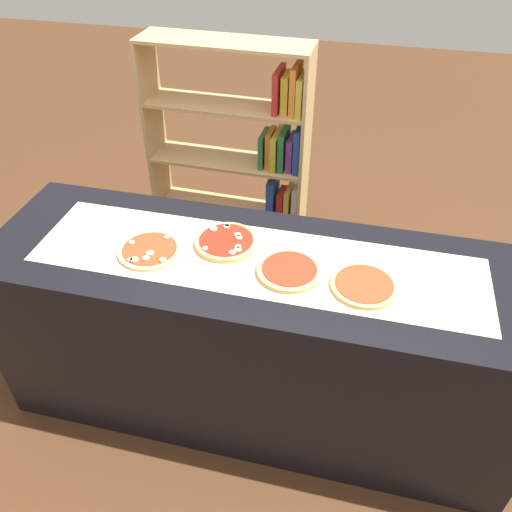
{
  "coord_description": "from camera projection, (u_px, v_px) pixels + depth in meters",
  "views": [
    {
      "loc": [
        0.37,
        -1.53,
        2.18
      ],
      "look_at": [
        0.0,
        0.0,
        0.91
      ],
      "focal_mm": 36.1,
      "sensor_mm": 36.0,
      "label": 1
    }
  ],
  "objects": [
    {
      "name": "pizza_mushroom_0",
      "position": [
        150.0,
        250.0,
        2.06
      ],
      "size": [
        0.26,
        0.26,
        0.02
      ],
      "color": "#E5C17F",
      "rests_on": "parchment_paper"
    },
    {
      "name": "pizza_mushroom_1",
      "position": [
        226.0,
        242.0,
        2.1
      ],
      "size": [
        0.26,
        0.26,
        0.03
      ],
      "color": "#DBB26B",
      "rests_on": "parchment_paper"
    },
    {
      "name": "ground_plane",
      "position": [
        256.0,
        397.0,
        2.59
      ],
      "size": [
        12.0,
        12.0,
        0.0
      ],
      "primitive_type": "plane",
      "color": "#4C2D19"
    },
    {
      "name": "bookshelf",
      "position": [
        250.0,
        163.0,
        3.05
      ],
      "size": [
        0.95,
        0.29,
        1.38
      ],
      "color": "tan",
      "rests_on": "ground_plane"
    },
    {
      "name": "parchment_paper",
      "position": [
        256.0,
        260.0,
        2.03
      ],
      "size": [
        1.78,
        0.43,
        0.0
      ],
      "primitive_type": "cube",
      "color": "beige",
      "rests_on": "counter"
    },
    {
      "name": "pizza_plain_2",
      "position": [
        289.0,
        270.0,
        1.96
      ],
      "size": [
        0.25,
        0.25,
        0.02
      ],
      "color": "#DBB26B",
      "rests_on": "parchment_paper"
    },
    {
      "name": "counter",
      "position": [
        256.0,
        337.0,
        2.31
      ],
      "size": [
        2.23,
        0.69,
        0.89
      ],
      "primitive_type": "cube",
      "color": "black",
      "rests_on": "ground_plane"
    },
    {
      "name": "pizza_plain_3",
      "position": [
        364.0,
        285.0,
        1.9
      ],
      "size": [
        0.25,
        0.25,
        0.02
      ],
      "color": "#DBB26B",
      "rests_on": "parchment_paper"
    }
  ]
}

